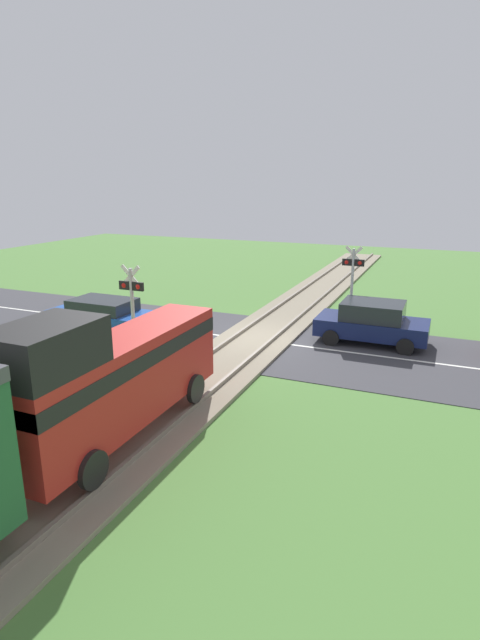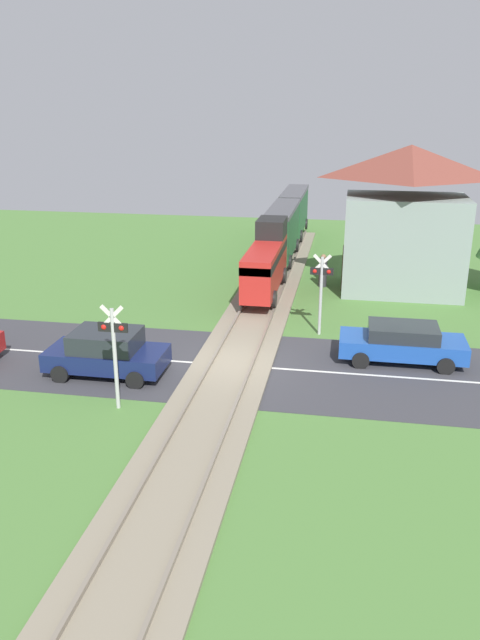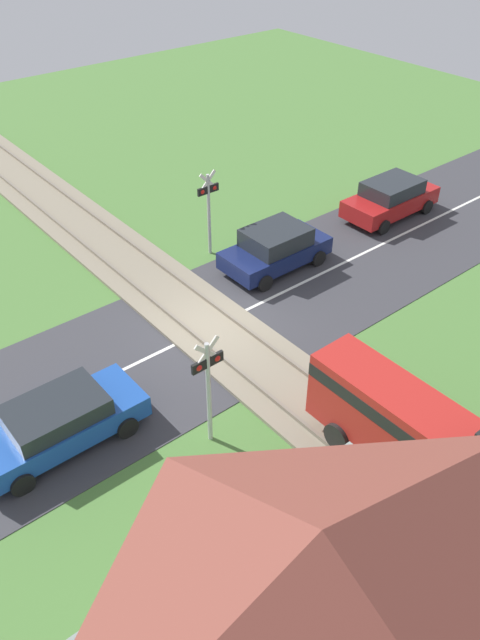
% 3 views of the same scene
% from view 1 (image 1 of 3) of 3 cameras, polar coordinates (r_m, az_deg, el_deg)
% --- Properties ---
extents(ground_plane, '(60.00, 60.00, 0.00)m').
position_cam_1_polar(ground_plane, '(18.92, 1.78, -2.36)').
color(ground_plane, '#4C7A38').
extents(road_surface, '(48.00, 6.40, 0.02)m').
position_cam_1_polar(road_surface, '(18.92, 1.78, -2.33)').
color(road_surface, '#38383D').
rests_on(road_surface, ground_plane).
extents(track_bed, '(2.80, 48.00, 0.24)m').
position_cam_1_polar(track_bed, '(18.90, 1.78, -2.17)').
color(track_bed, gray).
rests_on(track_bed, ground_plane).
extents(car_near_crossing, '(4.00, 2.04, 1.57)m').
position_cam_1_polar(car_near_crossing, '(19.07, 14.86, -0.21)').
color(car_near_crossing, '#141E4C').
rests_on(car_near_crossing, ground_plane).
extents(car_far_side, '(4.40, 1.93, 1.39)m').
position_cam_1_polar(car_far_side, '(20.35, -15.33, 0.55)').
color(car_far_side, '#1E4CA8').
rests_on(car_far_side, ground_plane).
extents(crossing_signal_west_approach, '(0.90, 0.18, 3.29)m').
position_cam_1_polar(crossing_signal_west_approach, '(21.20, 12.73, 5.07)').
color(crossing_signal_west_approach, '#B7B7B7').
rests_on(crossing_signal_west_approach, ground_plane).
extents(crossing_signal_east_approach, '(0.90, 0.18, 3.29)m').
position_cam_1_polar(crossing_signal_east_approach, '(16.45, -12.21, 2.10)').
color(crossing_signal_east_approach, '#B7B7B7').
rests_on(crossing_signal_east_approach, ground_plane).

